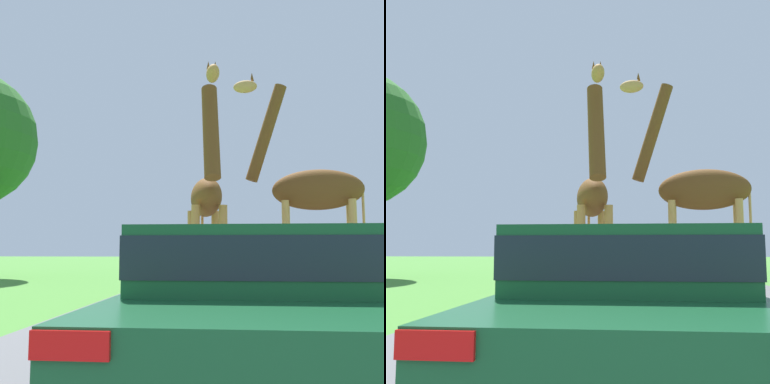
{
  "view_description": "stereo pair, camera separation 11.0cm",
  "coord_description": "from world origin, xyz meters",
  "views": [
    {
      "loc": [
        -0.61,
        0.77,
        1.07
      ],
      "look_at": [
        -1.63,
        10.87,
        2.3
      ],
      "focal_mm": 45.0,
      "sensor_mm": 36.0,
      "label": 1
    },
    {
      "loc": [
        -0.5,
        0.78,
        1.07
      ],
      "look_at": [
        -1.63,
        10.87,
        2.3
      ],
      "focal_mm": 45.0,
      "sensor_mm": 36.0,
      "label": 2
    }
  ],
  "objects": [
    {
      "name": "car_far_ahead",
      "position": [
        -2.26,
        25.32,
        0.69
      ],
      "size": [
        1.73,
        3.99,
        1.27
      ],
      "color": "navy",
      "rests_on": "ground"
    },
    {
      "name": "car_queue_left",
      "position": [
        2.51,
        23.11,
        0.74
      ],
      "size": [
        1.82,
        4.32,
        1.37
      ],
      "color": "silver",
      "rests_on": "ground"
    },
    {
      "name": "giraffe_near_road",
      "position": [
        -1.3,
        10.69,
        2.18
      ],
      "size": [
        0.98,
        2.86,
        4.65
      ],
      "rotation": [
        0.0,
        0.0,
        -2.98
      ],
      "color": "#B77F3D",
      "rests_on": "ground"
    },
    {
      "name": "car_queue_right",
      "position": [
        1.2,
        15.22,
        0.76
      ],
      "size": [
        1.98,
        4.23,
        1.43
      ],
      "color": "black",
      "rests_on": "ground"
    },
    {
      "name": "giraffe_companion",
      "position": [
        0.95,
        11.64,
        2.41
      ],
      "size": [
        2.9,
        0.93,
        5.22
      ],
      "rotation": [
        0.0,
        0.0,
        1.45
      ],
      "color": "tan",
      "rests_on": "ground"
    },
    {
      "name": "road",
      "position": [
        0.0,
        30.0,
        0.0
      ],
      "size": [
        7.19,
        120.0,
        0.0
      ],
      "color": "#5B5B5E",
      "rests_on": "ground"
    },
    {
      "name": "car_lead_maroon",
      "position": [
        -0.54,
        4.81,
        0.67
      ],
      "size": [
        1.89,
        4.12,
        1.24
      ],
      "color": "#144C28",
      "rests_on": "ground"
    }
  ]
}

